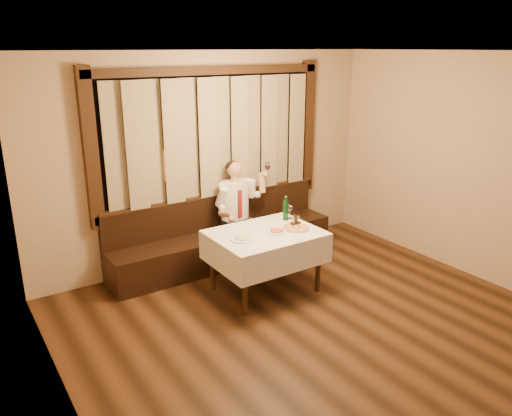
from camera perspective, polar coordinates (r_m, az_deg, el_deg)
room at (r=5.10m, az=5.74°, el=2.65°), size 5.01×6.01×2.81m
banquette at (r=6.86m, az=-3.80°, el=-3.71°), size 3.20×0.61×0.94m
dining_table at (r=5.92m, az=1.07°, el=-3.71°), size 1.27×0.97×0.76m
pizza at (r=5.99m, az=4.56°, el=-2.28°), size 0.33×0.33×0.03m
pasta_red at (r=5.87m, az=2.39°, el=-2.46°), size 0.25×0.25×0.08m
pasta_cream at (r=5.65m, az=-1.64°, el=-3.27°), size 0.27×0.27×0.09m
green_bottle at (r=6.26m, az=3.40°, el=-0.21°), size 0.07×0.07×0.31m
table_wine_glass at (r=6.31m, az=3.88°, el=-0.07°), size 0.07×0.07×0.18m
cruet_caddy at (r=6.10m, az=4.52°, el=-1.60°), size 0.13×0.07×0.13m
seated_man at (r=6.71m, az=-2.05°, el=0.40°), size 0.76×0.57×1.40m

